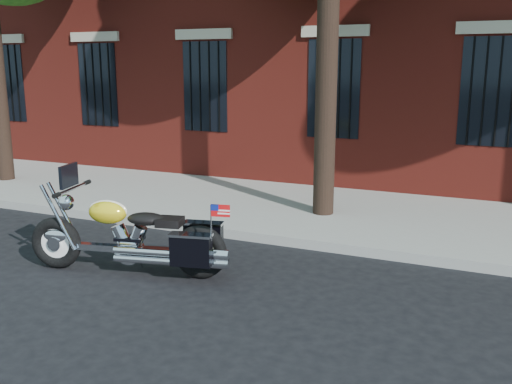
% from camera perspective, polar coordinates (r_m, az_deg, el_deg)
% --- Properties ---
extents(ground, '(120.00, 120.00, 0.00)m').
position_cam_1_polar(ground, '(7.72, -3.43, -7.82)').
color(ground, black).
rests_on(ground, ground).
extents(curb, '(40.00, 0.16, 0.15)m').
position_cam_1_polar(curb, '(8.88, 0.66, -4.53)').
color(curb, gray).
rests_on(curb, ground).
extents(sidewalk, '(40.00, 3.60, 0.15)m').
position_cam_1_polar(sidewalk, '(10.57, 4.69, -1.76)').
color(sidewalk, gray).
rests_on(sidewalk, ground).
extents(motorcycle, '(2.85, 1.19, 1.43)m').
position_cam_1_polar(motorcycle, '(7.58, -11.90, -4.62)').
color(motorcycle, black).
rests_on(motorcycle, ground).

